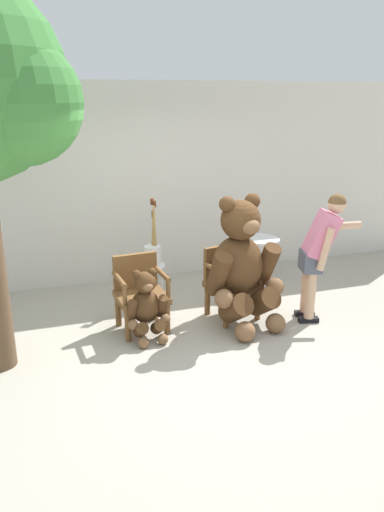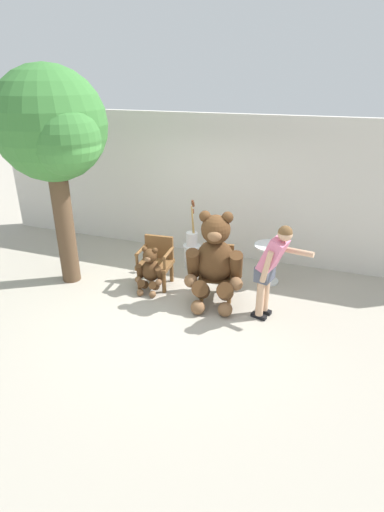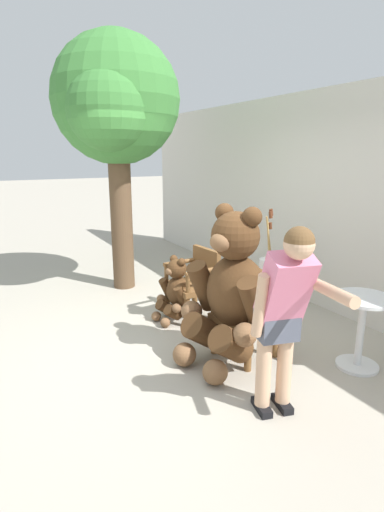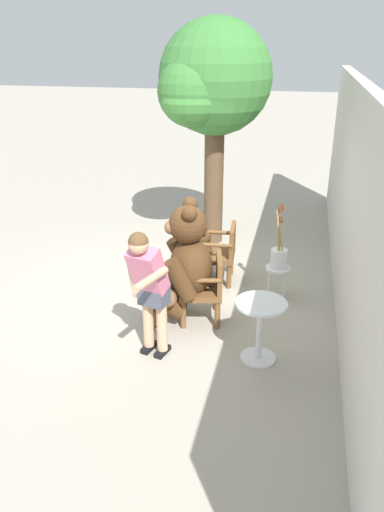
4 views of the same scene
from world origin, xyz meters
name	(u,v)px [view 2 (image 2 of 4)]	position (x,y,z in m)	size (l,w,h in m)	color
ground_plane	(172,308)	(0.00, 0.00, 0.00)	(60.00, 60.00, 0.00)	#A8A091
back_wall	(217,187)	(0.00, 2.40, 1.40)	(10.00, 0.16, 2.80)	beige
wooden_chair_left	(156,260)	(-0.57, 0.69, 0.46)	(0.60, 0.56, 0.86)	brown
wooden_chair_right	(217,270)	(0.55, 0.69, 0.46)	(0.66, 0.62, 0.86)	brown
teddy_bear_large	(215,260)	(0.58, 0.42, 0.76)	(0.96, 0.96, 1.55)	#4C3019
teddy_bear_small	(150,270)	(-0.56, 0.40, 0.40)	(0.49, 0.47, 0.81)	#4C3019
person_visitor	(272,264)	(1.50, 0.26, 0.92)	(0.82, 0.48, 1.55)	black
white_stool	(192,250)	(-0.21, 1.54, 0.36)	(0.34, 0.34, 0.46)	silver
brush_bucket	(192,237)	(-0.21, 1.53, 0.64)	(0.22, 0.22, 0.90)	white
round_side_table	(269,259)	(1.29, 1.44, 0.45)	(0.56, 0.56, 0.72)	silver
patio_tree	(53,130)	(-2.04, 0.25, 2.65)	(1.87, 1.78, 3.63)	brown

